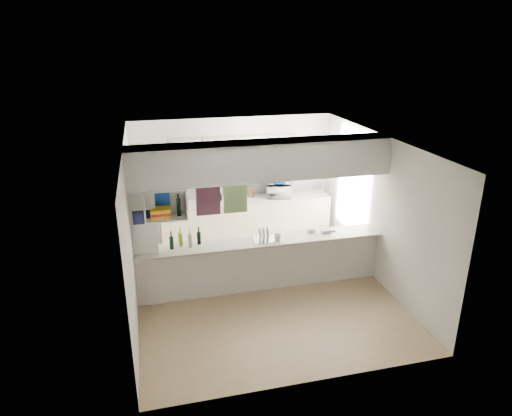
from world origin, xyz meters
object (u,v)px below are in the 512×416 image
object	(u,v)px
bowl	(279,183)
dish_rack	(266,235)
microwave	(279,191)
wine_bottles	(185,240)

from	to	relation	value
bowl	dish_rack	world-z (taller)	bowl
microwave	dish_rack	distance (m)	2.21
microwave	bowl	world-z (taller)	bowl
wine_bottles	microwave	bearing A→B (deg)	42.61
dish_rack	wine_bottles	bearing A→B (deg)	-179.39
microwave	dish_rack	world-z (taller)	microwave
wine_bottles	bowl	bearing A→B (deg)	42.55
wine_bottles	dish_rack	bearing A→B (deg)	-2.41
bowl	wine_bottles	distance (m)	2.97
microwave	dish_rack	xyz separation A→B (m)	(-0.83, -2.05, -0.05)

